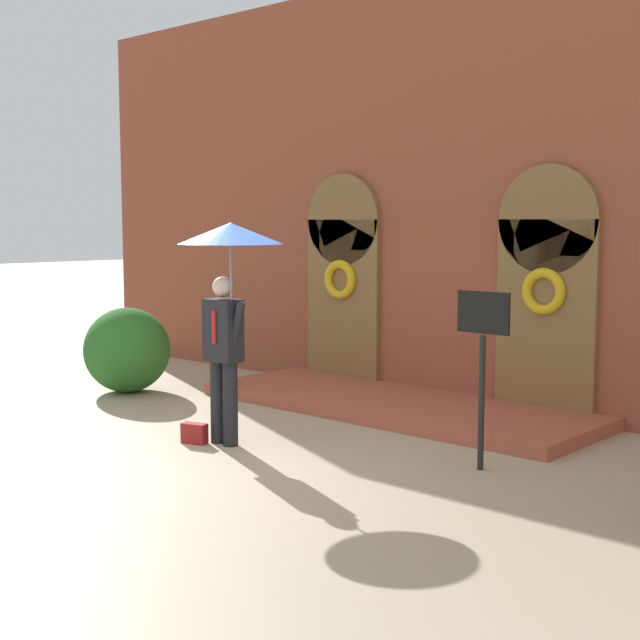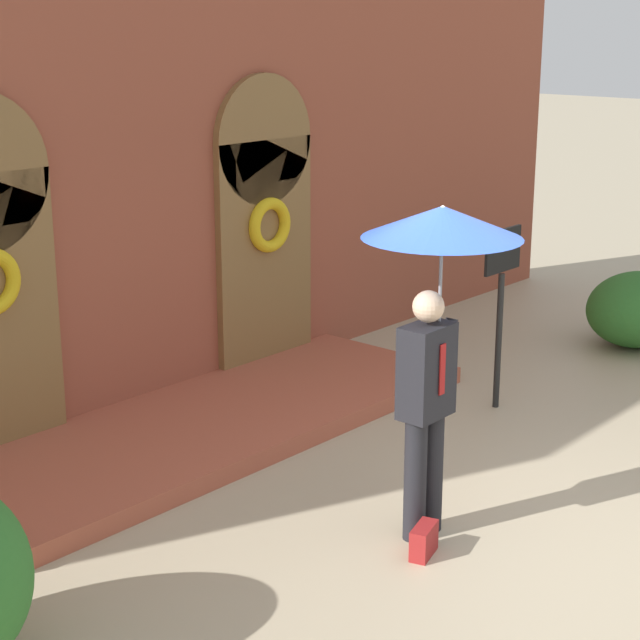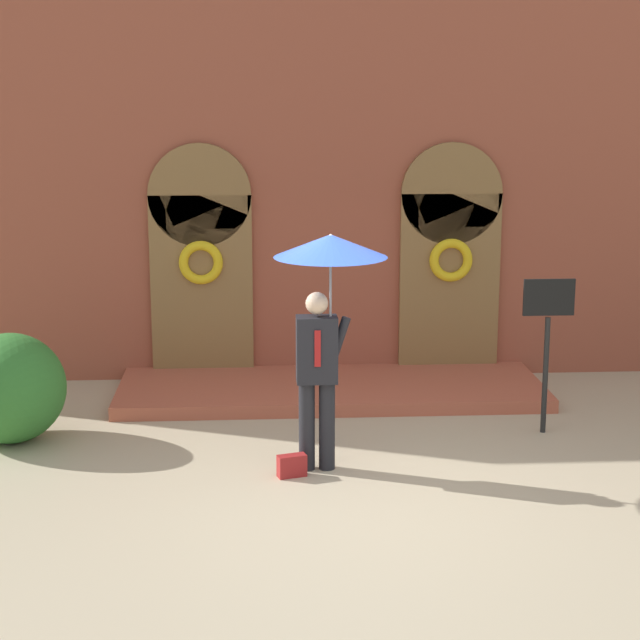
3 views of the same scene
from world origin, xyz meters
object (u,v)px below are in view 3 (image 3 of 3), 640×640
object	(u,v)px
person_with_umbrella	(327,281)
shrub_left	(10,388)
sign_post	(547,330)
handbag	(292,466)

from	to	relation	value
person_with_umbrella	shrub_left	bearing A→B (deg)	162.47
person_with_umbrella	sign_post	size ratio (longest dim) A/B	1.37
handbag	sign_post	world-z (taller)	sign_post
person_with_umbrella	handbag	world-z (taller)	person_with_umbrella
sign_post	shrub_left	world-z (taller)	sign_post
handbag	shrub_left	xyz separation A→B (m)	(-2.96, 1.25, 0.48)
handbag	person_with_umbrella	bearing A→B (deg)	12.34
person_with_umbrella	sign_post	bearing A→B (deg)	22.13
sign_post	shrub_left	size ratio (longest dim) A/B	1.43
person_with_umbrella	handbag	xyz separation A→B (m)	(-0.36, -0.20, -1.80)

